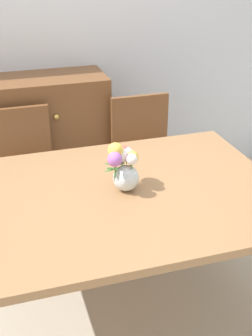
% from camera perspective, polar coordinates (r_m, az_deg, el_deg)
% --- Properties ---
extents(ground_plane, '(12.00, 12.00, 0.00)m').
position_cam_1_polar(ground_plane, '(2.71, -0.10, -17.16)').
color(ground_plane, '#B7AD99').
extents(back_wall, '(7.00, 0.10, 2.80)m').
position_cam_1_polar(back_wall, '(3.53, -8.21, 18.88)').
color(back_wall, silver).
rests_on(back_wall, ground_plane).
extents(dining_table, '(1.55, 1.16, 0.77)m').
position_cam_1_polar(dining_table, '(2.28, -0.12, -4.78)').
color(dining_table, '#9E7047').
rests_on(dining_table, ground_plane).
extents(chair_left, '(0.42, 0.42, 0.90)m').
position_cam_1_polar(chair_left, '(3.10, -12.78, 0.13)').
color(chair_left, brown).
rests_on(chair_left, ground_plane).
extents(chair_right, '(0.42, 0.42, 0.90)m').
position_cam_1_polar(chair_right, '(3.25, 2.31, 2.15)').
color(chair_right, brown).
rests_on(chair_right, ground_plane).
extents(dresser, '(1.40, 0.47, 1.00)m').
position_cam_1_polar(dresser, '(3.47, -13.92, 2.70)').
color(dresser, brown).
rests_on(dresser, ground_plane).
extents(flower_vase, '(0.18, 0.20, 0.25)m').
position_cam_1_polar(flower_vase, '(2.20, -0.25, 0.27)').
color(flower_vase, silver).
rests_on(flower_vase, dining_table).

